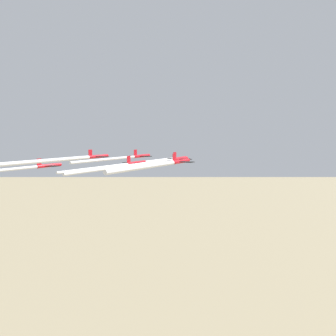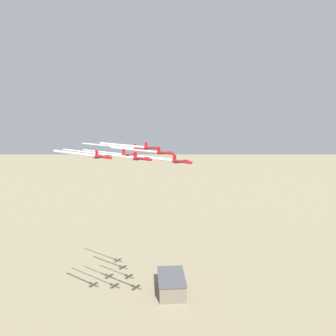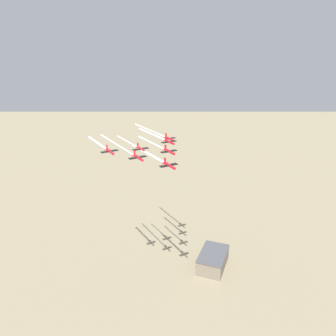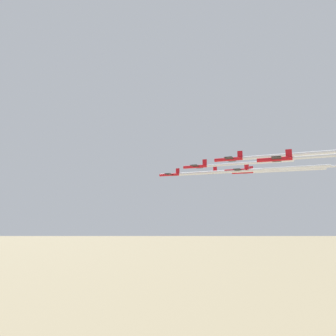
{
  "view_description": "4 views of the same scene",
  "coord_description": "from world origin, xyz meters",
  "px_view_note": "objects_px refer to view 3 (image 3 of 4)",
  "views": [
    {
      "loc": [
        36.15,
        155.68,
        133.49
      ],
      "look_at": [
        20.56,
        24.11,
        119.38
      ],
      "focal_mm": 35.0,
      "sensor_mm": 36.0,
      "label": 1
    },
    {
      "loc": [
        -127.66,
        33.81,
        147.3
      ],
      "look_at": [
        7.56,
        23.94,
        121.35
      ],
      "focal_mm": 35.0,
      "sensor_mm": 36.0,
      "label": 2
    },
    {
      "loc": [
        -122.53,
        -34.31,
        173.87
      ],
      "look_at": [
        15.69,
        18.27,
        121.07
      ],
      "focal_mm": 35.0,
      "sensor_mm": 36.0,
      "label": 3
    },
    {
      "loc": [
        130.91,
        -15.75,
        107.65
      ],
      "look_at": [
        17.08,
        15.7,
        125.53
      ],
      "focal_mm": 28.0,
      "sensor_mm": 36.0,
      "label": 4
    }
  ],
  "objects_px": {
    "jet_0": "(169,165)",
    "jet_5": "(110,151)",
    "jet_4": "(141,149)",
    "jet_3": "(169,142)",
    "jet_6": "(169,139)",
    "jet_2": "(138,157)",
    "hangar": "(213,260)",
    "jet_1": "(169,151)"
  },
  "relations": [
    {
      "from": "hangar",
      "to": "jet_5",
      "type": "bearing_deg",
      "value": 156.87
    },
    {
      "from": "hangar",
      "to": "jet_1",
      "type": "distance_m",
      "value": 142.43
    },
    {
      "from": "hangar",
      "to": "jet_3",
      "type": "bearing_deg",
      "value": 165.53
    },
    {
      "from": "jet_2",
      "to": "jet_6",
      "type": "relative_size",
      "value": 1.0
    },
    {
      "from": "jet_0",
      "to": "jet_3",
      "type": "distance_m",
      "value": 35.64
    },
    {
      "from": "jet_4",
      "to": "jet_6",
      "type": "bearing_deg",
      "value": -150.46
    },
    {
      "from": "jet_0",
      "to": "jet_1",
      "type": "xyz_separation_m",
      "value": [
        16.65,
        6.27,
        1.55
      ]
    },
    {
      "from": "hangar",
      "to": "jet_2",
      "type": "height_order",
      "value": "jet_2"
    },
    {
      "from": "jet_3",
      "to": "jet_4",
      "type": "relative_size",
      "value": 1.0
    },
    {
      "from": "jet_3",
      "to": "jet_6",
      "type": "xyz_separation_m",
      "value": [
        16.65,
        6.27,
        -2.67
      ]
    },
    {
      "from": "jet_3",
      "to": "jet_6",
      "type": "relative_size",
      "value": 1.0
    },
    {
      "from": "jet_3",
      "to": "jet_0",
      "type": "bearing_deg",
      "value": 59.53
    },
    {
      "from": "jet_1",
      "to": "jet_3",
      "type": "bearing_deg",
      "value": -120.47
    },
    {
      "from": "jet_4",
      "to": "jet_2",
      "type": "bearing_deg",
      "value": 59.53
    },
    {
      "from": "jet_4",
      "to": "jet_6",
      "type": "height_order",
      "value": "jet_4"
    },
    {
      "from": "jet_1",
      "to": "hangar",
      "type": "bearing_deg",
      "value": -148.25
    },
    {
      "from": "jet_5",
      "to": "jet_3",
      "type": "bearing_deg",
      "value": 180.0
    },
    {
      "from": "jet_3",
      "to": "jet_1",
      "type": "bearing_deg",
      "value": 59.53
    },
    {
      "from": "jet_1",
      "to": "jet_5",
      "type": "xyz_separation_m",
      "value": [
        -11.43,
        28.93,
        0.14
      ]
    },
    {
      "from": "jet_0",
      "to": "jet_2",
      "type": "distance_m",
      "value": 17.83
    },
    {
      "from": "jet_2",
      "to": "jet_3",
      "type": "bearing_deg",
      "value": -150.46
    },
    {
      "from": "jet_1",
      "to": "jet_4",
      "type": "height_order",
      "value": "jet_1"
    },
    {
      "from": "hangar",
      "to": "jet_5",
      "type": "height_order",
      "value": "jet_5"
    },
    {
      "from": "jet_1",
      "to": "jet_2",
      "type": "xyz_separation_m",
      "value": [
        -14.04,
        11.33,
        -0.45
      ]
    },
    {
      "from": "hangar",
      "to": "jet_6",
      "type": "bearing_deg",
      "value": 154.09
    },
    {
      "from": "hangar",
      "to": "jet_6",
      "type": "distance_m",
      "value": 126.34
    },
    {
      "from": "jet_3",
      "to": "jet_6",
      "type": "height_order",
      "value": "jet_3"
    },
    {
      "from": "jet_0",
      "to": "jet_6",
      "type": "bearing_deg",
      "value": -120.47
    },
    {
      "from": "jet_5",
      "to": "jet_6",
      "type": "bearing_deg",
      "value": -161.22
    },
    {
      "from": "jet_2",
      "to": "jet_1",
      "type": "bearing_deg",
      "value": -180.0
    },
    {
      "from": "jet_4",
      "to": "jet_5",
      "type": "bearing_deg",
      "value": 0.0
    },
    {
      "from": "jet_1",
      "to": "jet_2",
      "type": "bearing_deg",
      "value": 0.0
    },
    {
      "from": "jet_6",
      "to": "jet_5",
      "type": "bearing_deg",
      "value": 18.78
    },
    {
      "from": "jet_1",
      "to": "jet_6",
      "type": "relative_size",
      "value": 1.0
    },
    {
      "from": "jet_2",
      "to": "jet_3",
      "type": "xyz_separation_m",
      "value": [
        30.69,
        -5.06,
        0.85
      ]
    },
    {
      "from": "hangar",
      "to": "jet_2",
      "type": "relative_size",
      "value": 3.88
    },
    {
      "from": "jet_0",
      "to": "jet_4",
      "type": "height_order",
      "value": "jet_4"
    },
    {
      "from": "hangar",
      "to": "jet_3",
      "type": "height_order",
      "value": "jet_3"
    },
    {
      "from": "jet_0",
      "to": "jet_5",
      "type": "xyz_separation_m",
      "value": [
        5.22,
        35.2,
        1.69
      ]
    },
    {
      "from": "jet_0",
      "to": "jet_4",
      "type": "xyz_separation_m",
      "value": [
        19.27,
        23.87,
        0.3
      ]
    },
    {
      "from": "jet_0",
      "to": "jet_5",
      "type": "height_order",
      "value": "jet_5"
    },
    {
      "from": "hangar",
      "to": "jet_5",
      "type": "distance_m",
      "value": 153.91
    }
  ]
}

